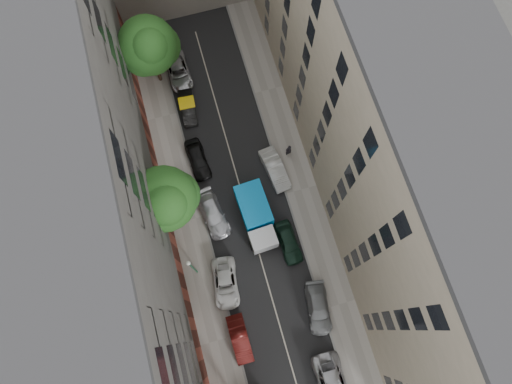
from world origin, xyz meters
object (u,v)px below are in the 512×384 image
object	(u,v)px
car_left_2	(225,283)
car_right_2	(289,242)
tree_mid	(166,200)
lamp_post	(192,267)
car_right_3	(275,169)
car_left_3	(213,214)
tree_far	(150,47)
car_right_1	(318,308)
tarp_truck	(256,216)
car_left_5	(188,108)
pedestrian	(289,150)
car_left_4	(198,159)
car_left_1	(240,339)
car_left_6	(178,71)

from	to	relation	value
car_left_2	car_right_2	distance (m)	6.69
tree_mid	lamp_post	bearing A→B (deg)	-84.45
car_right_3	lamp_post	xyz separation A→B (m)	(-9.40, -7.27, 3.02)
car_right_2	tree_mid	world-z (taller)	tree_mid
car_left_3	tree_far	bearing A→B (deg)	86.45
car_right_1	tree_mid	size ratio (longest dim) A/B	0.49
tarp_truck	car_left_5	bearing A→B (deg)	101.90
car_left_5	car_right_2	distance (m)	16.57
car_right_3	pedestrian	size ratio (longest dim) A/B	2.46
car_left_2	car_left_3	distance (m)	6.38
car_left_4	car_right_2	size ratio (longest dim) A/B	1.03
car_left_4	lamp_post	distance (m)	10.99
tree_far	tree_mid	bearing A→B (deg)	-96.39
car_left_1	car_left_3	bearing A→B (deg)	87.05
car_left_3	car_right_1	xyz separation A→B (m)	(6.72, -10.60, -0.03)
car_right_3	pedestrian	distance (m)	2.25
car_left_3	car_left_5	bearing A→B (deg)	79.05
pedestrian	car_left_2	bearing A→B (deg)	30.48
car_left_3	car_right_3	bearing A→B (deg)	12.07
tarp_truck	car_left_5	xyz separation A→B (m)	(-3.40, 12.67, -0.90)
pedestrian	car_right_1	bearing A→B (deg)	64.45
car_left_2	tree_far	size ratio (longest dim) A/B	0.55
car_right_1	tarp_truck	bearing A→B (deg)	116.71
car_left_1	tree_far	xyz separation A→B (m)	(-1.06, 26.45, 5.03)
car_left_3	car_left_6	size ratio (longest dim) A/B	1.01
tarp_truck	car_right_3	distance (m)	5.15
car_right_3	car_left_6	bearing A→B (deg)	108.58
car_left_1	pedestrian	size ratio (longest dim) A/B	2.28
car_left_1	car_right_2	distance (m)	9.34
car_left_2	pedestrian	size ratio (longest dim) A/B	2.55
car_right_2	tree_far	size ratio (longest dim) A/B	0.49
car_left_2	tarp_truck	bearing A→B (deg)	56.90
car_left_2	car_left_6	xyz separation A→B (m)	(0.80, 21.79, 0.03)
tarp_truck	car_left_5	distance (m)	13.15
car_left_1	tree_far	size ratio (longest dim) A/B	0.49
car_right_3	tree_mid	xyz separation A→B (m)	(-9.90, -2.07, 5.78)
tarp_truck	car_left_5	world-z (taller)	tarp_truck
tarp_truck	lamp_post	bearing A→B (deg)	-156.84
car_left_3	lamp_post	size ratio (longest dim) A/B	0.84
car_right_1	lamp_post	world-z (taller)	lamp_post
car_left_1	car_left_2	size ratio (longest dim) A/B	0.89
car_left_2	car_left_5	xyz separation A→B (m)	(0.80, 17.56, 0.00)
lamp_post	car_left_4	bearing A→B (deg)	75.69
car_right_2	pedestrian	bearing A→B (deg)	69.96
car_right_2	lamp_post	size ratio (longest dim) A/B	0.72
car_left_2	car_left_4	xyz separation A→B (m)	(0.41, 11.96, 0.08)
car_left_6	tree_mid	distance (m)	16.36
car_left_2	car_left_4	size ratio (longest dim) A/B	1.09
car_left_3	tree_far	size ratio (longest dim) A/B	0.57
car_left_5	tree_mid	xyz separation A→B (m)	(-3.50, -10.63, 5.87)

